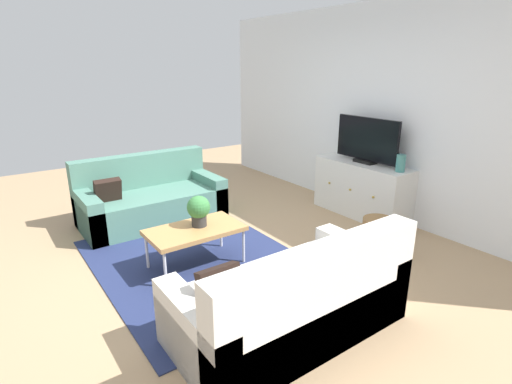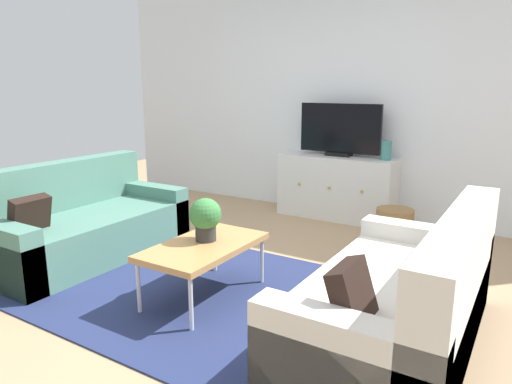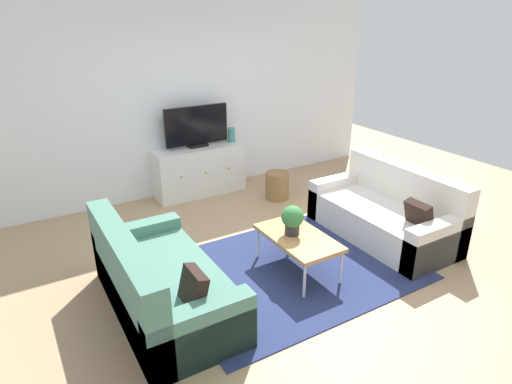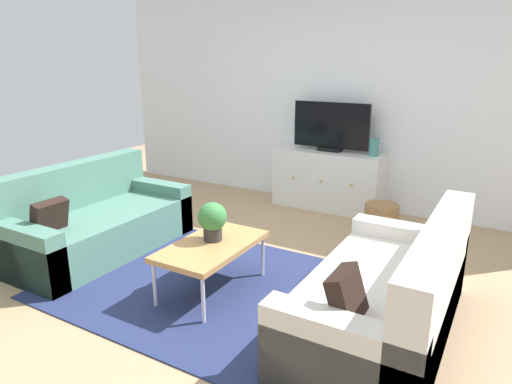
{
  "view_description": "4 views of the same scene",
  "coord_description": "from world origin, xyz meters",
  "px_view_note": "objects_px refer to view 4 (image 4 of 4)",
  "views": [
    {
      "loc": [
        3.32,
        -1.8,
        1.95
      ],
      "look_at": [
        0.0,
        0.57,
        0.63
      ],
      "focal_mm": 27.81,
      "sensor_mm": 36.0,
      "label": 1
    },
    {
      "loc": [
        1.99,
        -2.63,
        1.5
      ],
      "look_at": [
        0.0,
        0.57,
        0.63
      ],
      "focal_mm": 32.45,
      "sensor_mm": 36.0,
      "label": 2
    },
    {
      "loc": [
        -2.35,
        -3.36,
        2.53
      ],
      "look_at": [
        0.0,
        0.57,
        0.63
      ],
      "focal_mm": 30.65,
      "sensor_mm": 36.0,
      "label": 3
    },
    {
      "loc": [
        2.01,
        -2.87,
        1.81
      ],
      "look_at": [
        0.0,
        0.57,
        0.63
      ],
      "focal_mm": 31.9,
      "sensor_mm": 36.0,
      "label": 4
    }
  ],
  "objects_px": {
    "potted_plant": "(212,220)",
    "glass_vase": "(374,147)",
    "tv_console": "(328,180)",
    "wicker_basket": "(381,223)",
    "couch_left_side": "(92,223)",
    "coffee_table": "(212,247)",
    "couch_right_side": "(393,300)",
    "flat_screen_tv": "(331,127)"
  },
  "relations": [
    {
      "from": "tv_console",
      "to": "flat_screen_tv",
      "type": "bearing_deg",
      "value": 90.0
    },
    {
      "from": "couch_left_side",
      "to": "coffee_table",
      "type": "xyz_separation_m",
      "value": [
        1.48,
        -0.09,
        0.11
      ]
    },
    {
      "from": "tv_console",
      "to": "wicker_basket",
      "type": "height_order",
      "value": "tv_console"
    },
    {
      "from": "potted_plant",
      "to": "flat_screen_tv",
      "type": "relative_size",
      "value": 0.33
    },
    {
      "from": "flat_screen_tv",
      "to": "couch_right_side",
      "type": "bearing_deg",
      "value": -59.72
    },
    {
      "from": "couch_left_side",
      "to": "wicker_basket",
      "type": "distance_m",
      "value": 2.86
    },
    {
      "from": "couch_right_side",
      "to": "flat_screen_tv",
      "type": "bearing_deg",
      "value": 120.28
    },
    {
      "from": "potted_plant",
      "to": "tv_console",
      "type": "xyz_separation_m",
      "value": [
        0.03,
        2.4,
        -0.22
      ]
    },
    {
      "from": "couch_left_side",
      "to": "glass_vase",
      "type": "relative_size",
      "value": 8.41
    },
    {
      "from": "potted_plant",
      "to": "wicker_basket",
      "type": "bearing_deg",
      "value": 61.1
    },
    {
      "from": "tv_console",
      "to": "flat_screen_tv",
      "type": "xyz_separation_m",
      "value": [
        0.0,
        0.02,
        0.65
      ]
    },
    {
      "from": "glass_vase",
      "to": "flat_screen_tv",
      "type": "bearing_deg",
      "value": 177.89
    },
    {
      "from": "couch_left_side",
      "to": "couch_right_side",
      "type": "xyz_separation_m",
      "value": [
        2.88,
        0.0,
        0.0
      ]
    },
    {
      "from": "tv_console",
      "to": "glass_vase",
      "type": "height_order",
      "value": "glass_vase"
    },
    {
      "from": "potted_plant",
      "to": "tv_console",
      "type": "height_order",
      "value": "potted_plant"
    },
    {
      "from": "flat_screen_tv",
      "to": "glass_vase",
      "type": "relative_size",
      "value": 4.54
    },
    {
      "from": "coffee_table",
      "to": "glass_vase",
      "type": "distance_m",
      "value": 2.57
    },
    {
      "from": "couch_right_side",
      "to": "coffee_table",
      "type": "distance_m",
      "value": 1.41
    },
    {
      "from": "tv_console",
      "to": "flat_screen_tv",
      "type": "distance_m",
      "value": 0.65
    },
    {
      "from": "couch_right_side",
      "to": "glass_vase",
      "type": "bearing_deg",
      "value": 109.83
    },
    {
      "from": "potted_plant",
      "to": "tv_console",
      "type": "relative_size",
      "value": 0.24
    },
    {
      "from": "couch_right_side",
      "to": "potted_plant",
      "type": "height_order",
      "value": "couch_right_side"
    },
    {
      "from": "glass_vase",
      "to": "wicker_basket",
      "type": "bearing_deg",
      "value": -66.15
    },
    {
      "from": "couch_right_side",
      "to": "wicker_basket",
      "type": "bearing_deg",
      "value": 107.88
    },
    {
      "from": "glass_vase",
      "to": "potted_plant",
      "type": "bearing_deg",
      "value": -103.43
    },
    {
      "from": "couch_right_side",
      "to": "glass_vase",
      "type": "distance_m",
      "value": 2.58
    },
    {
      "from": "tv_console",
      "to": "glass_vase",
      "type": "xyz_separation_m",
      "value": [
        0.54,
        0.0,
        0.46
      ]
    },
    {
      "from": "flat_screen_tv",
      "to": "wicker_basket",
      "type": "relative_size",
      "value": 2.39
    },
    {
      "from": "flat_screen_tv",
      "to": "potted_plant",
      "type": "bearing_deg",
      "value": -90.75
    },
    {
      "from": "tv_console",
      "to": "glass_vase",
      "type": "distance_m",
      "value": 0.71
    },
    {
      "from": "coffee_table",
      "to": "flat_screen_tv",
      "type": "distance_m",
      "value": 2.57
    },
    {
      "from": "coffee_table",
      "to": "potted_plant",
      "type": "relative_size",
      "value": 2.98
    },
    {
      "from": "tv_console",
      "to": "coffee_table",
      "type": "bearing_deg",
      "value": -89.99
    },
    {
      "from": "couch_left_side",
      "to": "tv_console",
      "type": "xyz_separation_m",
      "value": [
        1.48,
        2.37,
        0.09
      ]
    },
    {
      "from": "couch_right_side",
      "to": "glass_vase",
      "type": "height_order",
      "value": "glass_vase"
    },
    {
      "from": "coffee_table",
      "to": "flat_screen_tv",
      "type": "xyz_separation_m",
      "value": [
        -0.0,
        2.49,
        0.63
      ]
    },
    {
      "from": "glass_vase",
      "to": "wicker_basket",
      "type": "height_order",
      "value": "glass_vase"
    },
    {
      "from": "coffee_table",
      "to": "potted_plant",
      "type": "xyz_separation_m",
      "value": [
        -0.03,
        0.07,
        0.2
      ]
    },
    {
      "from": "coffee_table",
      "to": "wicker_basket",
      "type": "relative_size",
      "value": 2.35
    },
    {
      "from": "tv_console",
      "to": "flat_screen_tv",
      "type": "relative_size",
      "value": 1.4
    },
    {
      "from": "potted_plant",
      "to": "glass_vase",
      "type": "bearing_deg",
      "value": 76.57
    },
    {
      "from": "couch_left_side",
      "to": "coffee_table",
      "type": "height_order",
      "value": "couch_left_side"
    }
  ]
}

